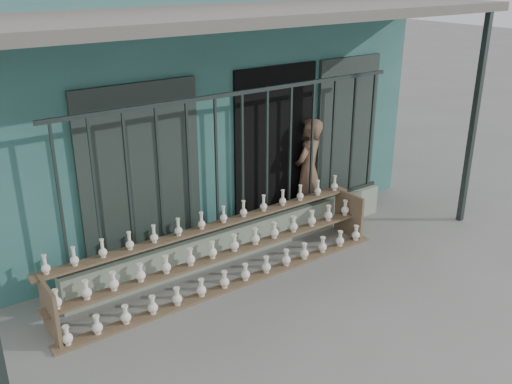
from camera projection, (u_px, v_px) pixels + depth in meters
ground at (304, 294)px, 6.84m from camera, size 60.00×60.00×0.00m
workshop_building at (143, 98)px, 9.44m from camera, size 7.40×6.60×3.21m
parapet_wall at (243, 238)px, 7.74m from camera, size 5.00×0.20×0.45m
security_fence at (242, 160)px, 7.32m from camera, size 5.00×0.04×1.80m
shelf_rack at (224, 252)px, 7.07m from camera, size 4.50×0.68×0.85m
elderly_woman at (308, 171)px, 8.52m from camera, size 0.70×0.59×1.62m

